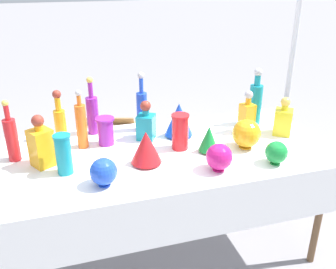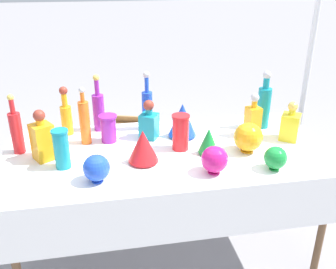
% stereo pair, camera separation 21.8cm
% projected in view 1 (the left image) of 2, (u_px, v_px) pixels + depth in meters
% --- Properties ---
extents(ground_plane, '(40.00, 40.00, 0.00)m').
position_uv_depth(ground_plane, '(168.00, 250.00, 2.53)').
color(ground_plane, gray).
extents(display_table, '(1.93, 0.93, 0.76)m').
position_uv_depth(display_table, '(170.00, 161.00, 2.22)').
color(display_table, white).
rests_on(display_table, ground).
extents(tall_bottle_0, '(0.09, 0.09, 0.39)m').
position_uv_depth(tall_bottle_0, '(255.00, 101.00, 2.53)').
color(tall_bottle_0, teal).
rests_on(tall_bottle_0, display_table).
extents(tall_bottle_1, '(0.06, 0.06, 0.36)m').
position_uv_depth(tall_bottle_1, '(81.00, 124.00, 2.20)').
color(tall_bottle_1, orange).
rests_on(tall_bottle_1, display_table).
extents(tall_bottle_2, '(0.07, 0.07, 0.32)m').
position_uv_depth(tall_bottle_2, '(60.00, 119.00, 2.31)').
color(tall_bottle_2, orange).
rests_on(tall_bottle_2, display_table).
extents(tall_bottle_3, '(0.07, 0.07, 0.39)m').
position_uv_depth(tall_bottle_3, '(142.00, 108.00, 2.43)').
color(tall_bottle_3, blue).
rests_on(tall_bottle_3, display_table).
extents(tall_bottle_4, '(0.08, 0.08, 0.38)m').
position_uv_depth(tall_bottle_4, '(93.00, 113.00, 2.39)').
color(tall_bottle_4, purple).
rests_on(tall_bottle_4, display_table).
extents(tall_bottle_5, '(0.07, 0.07, 0.35)m').
position_uv_depth(tall_bottle_5, '(11.00, 137.00, 2.05)').
color(tall_bottle_5, red).
rests_on(tall_bottle_5, display_table).
extents(square_decanter_0, '(0.15, 0.15, 0.29)m').
position_uv_depth(square_decanter_0, '(41.00, 145.00, 2.00)').
color(square_decanter_0, orange).
rests_on(square_decanter_0, display_table).
extents(square_decanter_1, '(0.15, 0.15, 0.25)m').
position_uv_depth(square_decanter_1, '(283.00, 120.00, 2.39)').
color(square_decanter_1, yellow).
rests_on(square_decanter_1, display_table).
extents(square_decanter_2, '(0.09, 0.09, 0.28)m').
position_uv_depth(square_decanter_2, '(247.00, 115.00, 2.42)').
color(square_decanter_2, orange).
rests_on(square_decanter_2, display_table).
extents(square_decanter_3, '(0.14, 0.14, 0.25)m').
position_uv_depth(square_decanter_3, '(146.00, 124.00, 2.33)').
color(square_decanter_3, teal).
rests_on(square_decanter_3, display_table).
extents(slender_vase_0, '(0.11, 0.11, 0.17)m').
position_uv_depth(slender_vase_0, '(106.00, 130.00, 2.26)').
color(slender_vase_0, purple).
rests_on(slender_vase_0, display_table).
extents(slender_vase_1, '(0.11, 0.11, 0.22)m').
position_uv_depth(slender_vase_1, '(180.00, 131.00, 2.20)').
color(slender_vase_1, red).
rests_on(slender_vase_1, display_table).
extents(slender_vase_2, '(0.09, 0.09, 0.22)m').
position_uv_depth(slender_vase_2, '(63.00, 153.00, 1.93)').
color(slender_vase_2, teal).
rests_on(slender_vase_2, display_table).
extents(fluted_vase_0, '(0.18, 0.18, 0.22)m').
position_uv_depth(fluted_vase_0, '(179.00, 119.00, 2.36)').
color(fluted_vase_0, blue).
rests_on(fluted_vase_0, display_table).
extents(fluted_vase_1, '(0.12, 0.12, 0.16)m').
position_uv_depth(fluted_vase_1, '(209.00, 139.00, 2.16)').
color(fluted_vase_1, '#198C38').
rests_on(fluted_vase_1, display_table).
extents(fluted_vase_2, '(0.17, 0.17, 0.19)m').
position_uv_depth(fluted_vase_2, '(146.00, 147.00, 2.03)').
color(fluted_vase_2, red).
rests_on(fluted_vase_2, display_table).
extents(round_bowl_0, '(0.12, 0.12, 0.13)m').
position_uv_depth(round_bowl_0, '(276.00, 152.00, 2.04)').
color(round_bowl_0, '#198C38').
rests_on(round_bowl_0, display_table).
extents(round_bowl_1, '(0.14, 0.14, 0.15)m').
position_uv_depth(round_bowl_1, '(104.00, 172.00, 1.83)').
color(round_bowl_1, blue).
rests_on(round_bowl_1, display_table).
extents(round_bowl_2, '(0.14, 0.14, 0.15)m').
position_uv_depth(round_bowl_2, '(219.00, 157.00, 1.97)').
color(round_bowl_2, '#C61972').
rests_on(round_bowl_2, display_table).
extents(round_bowl_3, '(0.17, 0.17, 0.18)m').
position_uv_depth(round_bowl_3, '(246.00, 133.00, 2.21)').
color(round_bowl_3, orange).
rests_on(round_bowl_3, display_table).
extents(price_tag_left, '(0.05, 0.02, 0.04)m').
position_uv_depth(price_tag_left, '(175.00, 184.00, 1.83)').
color(price_tag_left, white).
rests_on(price_tag_left, display_table).
extents(cardboard_box_behind_left, '(0.66, 0.58, 0.47)m').
position_uv_depth(cardboard_box_behind_left, '(111.00, 149.00, 3.50)').
color(cardboard_box_behind_left, tan).
rests_on(cardboard_box_behind_left, ground).
extents(canopy_pole, '(0.18, 0.18, 2.34)m').
position_uv_depth(canopy_pole, '(289.00, 82.00, 2.98)').
color(canopy_pole, silver).
rests_on(canopy_pole, ground).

